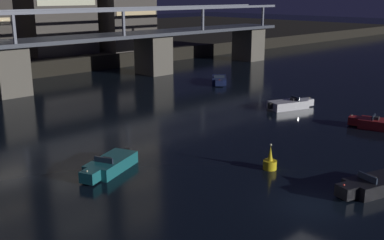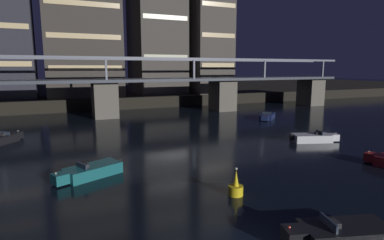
{
  "view_description": "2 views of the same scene",
  "coord_description": "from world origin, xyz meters",
  "px_view_note": "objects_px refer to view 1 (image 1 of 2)",
  "views": [
    {
      "loc": [
        -20.43,
        -12.2,
        11.13
      ],
      "look_at": [
        3.57,
        13.11,
        1.59
      ],
      "focal_mm": 43.19,
      "sensor_mm": 36.0,
      "label": 1
    },
    {
      "loc": [
        -6.77,
        -10.56,
        7.68
      ],
      "look_at": [
        6.15,
        19.25,
        2.27
      ],
      "focal_mm": 29.09,
      "sensor_mm": 36.0,
      "label": 2
    }
  ],
  "objects_px": {
    "river_bridge": "(6,59)",
    "speedboat_far_center": "(109,165)",
    "channel_buoy": "(270,162)",
    "speedboat_near_right": "(374,185)",
    "speedboat_far_left": "(290,104)",
    "speedboat_mid_left": "(219,80)",
    "speedboat_near_center": "(381,124)"
  },
  "relations": [
    {
      "from": "river_bridge",
      "to": "speedboat_far_center",
      "type": "distance_m",
      "value": 28.4
    },
    {
      "from": "speedboat_far_center",
      "to": "channel_buoy",
      "type": "distance_m",
      "value": 10.49
    },
    {
      "from": "channel_buoy",
      "to": "speedboat_near_right",
      "type": "bearing_deg",
      "value": -76.31
    },
    {
      "from": "river_bridge",
      "to": "speedboat_far_left",
      "type": "relative_size",
      "value": 17.59
    },
    {
      "from": "river_bridge",
      "to": "speedboat_far_center",
      "type": "xyz_separation_m",
      "value": [
        -4.99,
        -27.72,
        -3.66
      ]
    },
    {
      "from": "river_bridge",
      "to": "channel_buoy",
      "type": "bearing_deg",
      "value": -85.29
    },
    {
      "from": "speedboat_far_center",
      "to": "channel_buoy",
      "type": "relative_size",
      "value": 2.85
    },
    {
      "from": "speedboat_mid_left",
      "to": "speedboat_far_center",
      "type": "distance_m",
      "value": 31.93
    },
    {
      "from": "speedboat_near_center",
      "to": "speedboat_far_left",
      "type": "relative_size",
      "value": 1.01
    },
    {
      "from": "speedboat_near_right",
      "to": "speedboat_far_center",
      "type": "xyz_separation_m",
      "value": [
        -9.4,
        13.33,
        0.0
      ]
    },
    {
      "from": "channel_buoy",
      "to": "speedboat_far_center",
      "type": "bearing_deg",
      "value": 138.43
    },
    {
      "from": "speedboat_mid_left",
      "to": "speedboat_near_right",
      "type": "bearing_deg",
      "value": -121.6
    },
    {
      "from": "speedboat_near_center",
      "to": "speedboat_far_left",
      "type": "height_order",
      "value": "same"
    },
    {
      "from": "speedboat_far_center",
      "to": "speedboat_far_left",
      "type": "bearing_deg",
      "value": 4.79
    },
    {
      "from": "speedboat_near_center",
      "to": "speedboat_near_right",
      "type": "distance_m",
      "value": 14.01
    },
    {
      "from": "speedboat_mid_left",
      "to": "channel_buoy",
      "type": "bearing_deg",
      "value": -130.43
    },
    {
      "from": "speedboat_far_left",
      "to": "channel_buoy",
      "type": "height_order",
      "value": "channel_buoy"
    },
    {
      "from": "river_bridge",
      "to": "speedboat_near_right",
      "type": "distance_m",
      "value": 41.45
    },
    {
      "from": "speedboat_far_left",
      "to": "speedboat_far_center",
      "type": "bearing_deg",
      "value": -175.21
    },
    {
      "from": "channel_buoy",
      "to": "speedboat_far_left",
      "type": "bearing_deg",
      "value": 30.68
    },
    {
      "from": "river_bridge",
      "to": "speedboat_near_right",
      "type": "relative_size",
      "value": 17.48
    },
    {
      "from": "speedboat_mid_left",
      "to": "speedboat_far_center",
      "type": "height_order",
      "value": "same"
    },
    {
      "from": "speedboat_mid_left",
      "to": "speedboat_far_left",
      "type": "distance_m",
      "value": 15.01
    },
    {
      "from": "speedboat_near_right",
      "to": "speedboat_far_left",
      "type": "height_order",
      "value": "same"
    },
    {
      "from": "speedboat_far_center",
      "to": "channel_buoy",
      "type": "height_order",
      "value": "channel_buoy"
    },
    {
      "from": "river_bridge",
      "to": "channel_buoy",
      "type": "distance_m",
      "value": 34.98
    },
    {
      "from": "speedboat_mid_left",
      "to": "speedboat_far_center",
      "type": "bearing_deg",
      "value": -149.6
    },
    {
      "from": "river_bridge",
      "to": "speedboat_far_left",
      "type": "distance_m",
      "value": 31.57
    },
    {
      "from": "speedboat_near_center",
      "to": "speedboat_far_left",
      "type": "distance_m",
      "value": 9.66
    },
    {
      "from": "speedboat_near_right",
      "to": "speedboat_mid_left",
      "type": "bearing_deg",
      "value": 58.4
    },
    {
      "from": "speedboat_far_left",
      "to": "river_bridge",
      "type": "bearing_deg",
      "value": 124.61
    },
    {
      "from": "speedboat_near_right",
      "to": "speedboat_far_center",
      "type": "distance_m",
      "value": 16.31
    }
  ]
}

